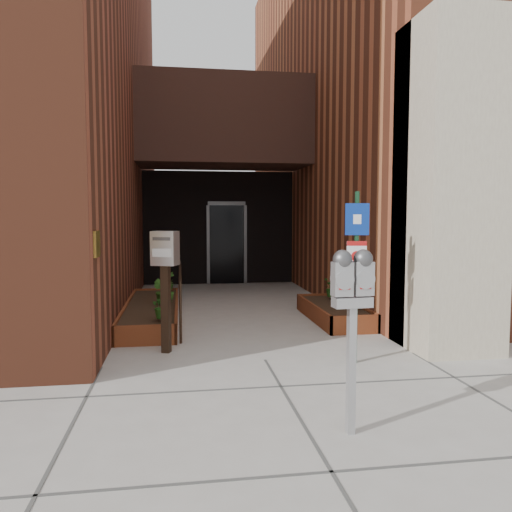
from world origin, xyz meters
name	(u,v)px	position (x,y,z in m)	size (l,w,h in m)	color
ground	(265,360)	(0.00, 0.00, 0.00)	(80.00, 80.00, 0.00)	#9E9991
architecture	(212,91)	(-0.18, 6.89, 4.98)	(20.00, 14.60, 10.00)	brown
planter_left	(152,312)	(-1.55, 2.70, 0.13)	(0.90, 3.60, 0.30)	maroon
planter_right	(334,313)	(1.60, 2.20, 0.13)	(0.80, 2.20, 0.30)	maroon
handrail	(180,277)	(-1.05, 2.65, 0.75)	(0.04, 3.34, 0.90)	black
parking_meter	(352,292)	(0.35, -2.21, 1.20)	(0.35, 0.17, 1.55)	#ACADAF
sign_post	(356,258)	(1.08, -0.29, 1.30)	(0.29, 0.09, 2.12)	#143920
payment_dropbox	(165,265)	(-1.24, 0.55, 1.17)	(0.38, 0.33, 1.62)	black
shrub_left_a	(162,306)	(-1.32, 1.35, 0.48)	(0.33, 0.33, 0.37)	#26621C
shrub_left_b	(160,291)	(-1.41, 2.74, 0.51)	(0.23, 0.23, 0.41)	#2A5C1A
shrub_left_c	(169,291)	(-1.25, 3.02, 0.47)	(0.18, 0.18, 0.33)	#2A5C1A
shrub_left_d	(170,281)	(-1.25, 4.30, 0.48)	(0.19, 0.19, 0.36)	#285D1A
shrub_right_a	(346,296)	(1.71, 1.90, 0.48)	(0.20, 0.20, 0.35)	#1A5217
shrub_right_b	(356,296)	(1.85, 1.79, 0.48)	(0.19, 0.19, 0.37)	#2A5F1B
shrub_right_c	(332,288)	(1.76, 2.85, 0.47)	(0.31, 0.31, 0.34)	#1F5418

